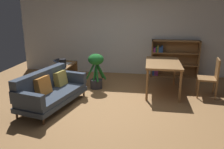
{
  "coord_description": "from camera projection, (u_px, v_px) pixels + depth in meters",
  "views": [
    {
      "loc": [
        0.84,
        -4.74,
        2.11
      ],
      "look_at": [
        0.05,
        0.3,
        0.63
      ],
      "focal_mm": 36.87,
      "sensor_mm": 36.0,
      "label": 1
    }
  ],
  "objects": [
    {
      "name": "dining_chair_near",
      "position": [
        211.0,
        76.0,
        5.55
      ],
      "size": [
        0.49,
        0.48,
        0.96
      ],
      "color": "olive",
      "rests_on": "ground_plane"
    },
    {
      "name": "fabric_couch",
      "position": [
        50.0,
        90.0,
        5.07
      ],
      "size": [
        1.13,
        1.85,
        0.78
      ],
      "color": "#56351E",
      "rests_on": "ground_plane"
    },
    {
      "name": "open_laptop",
      "position": [
        63.0,
        63.0,
        6.53
      ],
      "size": [
        0.48,
        0.38,
        0.11
      ],
      "color": "silver",
      "rests_on": "media_console"
    },
    {
      "name": "dining_table",
      "position": [
        163.0,
        65.0,
        5.8
      ],
      "size": [
        0.85,
        1.36,
        0.8
      ],
      "color": "olive",
      "rests_on": "ground_plane"
    },
    {
      "name": "desk_speaker",
      "position": [
        63.0,
        63.0,
        6.22
      ],
      "size": [
        0.18,
        0.18,
        0.2
      ],
      "color": "black",
      "rests_on": "media_console"
    },
    {
      "name": "media_console",
      "position": [
        65.0,
        75.0,
        6.52
      ],
      "size": [
        0.43,
        1.04,
        0.58
      ],
      "color": "brown",
      "rests_on": "ground_plane"
    },
    {
      "name": "bookshelf",
      "position": [
        172.0,
        59.0,
        7.22
      ],
      "size": [
        1.45,
        0.29,
        1.16
      ],
      "color": "olive",
      "rests_on": "ground_plane"
    },
    {
      "name": "ground_plane",
      "position": [
        108.0,
        105.0,
        5.21
      ],
      "size": [
        8.16,
        8.16,
        0.0
      ],
      "primitive_type": "plane",
      "color": "#9E7042"
    },
    {
      "name": "potted_floor_plant",
      "position": [
        96.0,
        68.0,
        6.14
      ],
      "size": [
        0.56,
        0.44,
        0.95
      ],
      "color": "#333338",
      "rests_on": "ground_plane"
    },
    {
      "name": "back_wall_panel",
      "position": [
        122.0,
        32.0,
        7.39
      ],
      "size": [
        6.8,
        0.1,
        2.7
      ],
      "primitive_type": "cube",
      "color": "silver",
      "rests_on": "ground_plane"
    }
  ]
}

